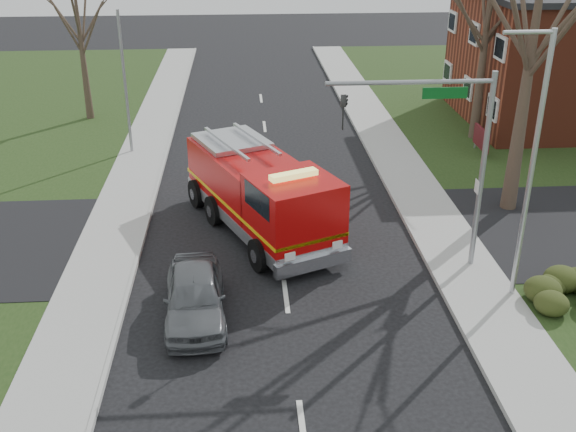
{
  "coord_description": "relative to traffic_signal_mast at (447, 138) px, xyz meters",
  "views": [
    {
      "loc": [
        -1.21,
        -18.4,
        11.46
      ],
      "look_at": [
        0.19,
        1.79,
        2.0
      ],
      "focal_mm": 42.0,
      "sensor_mm": 36.0,
      "label": 1
    }
  ],
  "objects": [
    {
      "name": "sidewalk_right",
      "position": [
        0.99,
        -1.5,
        -4.63
      ],
      "size": [
        2.4,
        80.0,
        0.15
      ],
      "primitive_type": "cube",
      "color": "#9E9F99",
      "rests_on": "ground"
    },
    {
      "name": "fire_engine",
      "position": [
        -5.81,
        3.27,
        -3.21
      ],
      "size": [
        5.83,
        8.65,
        3.31
      ],
      "rotation": [
        0.0,
        0.0,
        0.41
      ],
      "color": "#AE0808",
      "rests_on": "ground"
    },
    {
      "name": "bare_tree_near",
      "position": [
        4.29,
        4.5,
        2.71
      ],
      "size": [
        6.0,
        6.0,
        12.0
      ],
      "color": "#372B21",
      "rests_on": "ground"
    },
    {
      "name": "hedge_corner",
      "position": [
        3.79,
        -2.5,
        -4.13
      ],
      "size": [
        2.8,
        2.0,
        0.9
      ],
      "primitive_type": "ellipsoid",
      "color": "#2A3613",
      "rests_on": "lawn_right"
    },
    {
      "name": "parked_car_maroon",
      "position": [
        -8.01,
        -2.5,
        -3.95
      ],
      "size": [
        2.06,
        4.56,
        1.52
      ],
      "primitive_type": "imported",
      "rotation": [
        0.0,
        0.0,
        0.06
      ],
      "color": "#5B5E62",
      "rests_on": "ground"
    },
    {
      "name": "traffic_signal_mast",
      "position": [
        0.0,
        0.0,
        0.0
      ],
      "size": [
        5.29,
        0.18,
        6.8
      ],
      "color": "gray",
      "rests_on": "ground"
    },
    {
      "name": "utility_pole_far",
      "position": [
        -12.01,
        12.5,
        -1.21
      ],
      "size": [
        0.14,
        0.14,
        7.0
      ],
      "primitive_type": "cylinder",
      "color": "gray",
      "rests_on": "ground"
    },
    {
      "name": "streetlight_pole",
      "position": [
        1.93,
        -2.0,
        -0.16
      ],
      "size": [
        1.48,
        0.16,
        8.4
      ],
      "color": "#B7BABF",
      "rests_on": "ground"
    },
    {
      "name": "bare_tree_far",
      "position": [
        5.79,
        13.5,
        1.78
      ],
      "size": [
        5.25,
        5.25,
        10.5
      ],
      "color": "#372B21",
      "rests_on": "ground"
    },
    {
      "name": "sidewalk_left",
      "position": [
        -11.41,
        -1.5,
        -4.63
      ],
      "size": [
        2.4,
        80.0,
        0.15
      ],
      "primitive_type": "cube",
      "color": "#9E9F99",
      "rests_on": "ground"
    },
    {
      "name": "ground",
      "position": [
        -5.21,
        -1.5,
        -4.71
      ],
      "size": [
        120.0,
        120.0,
        0.0
      ],
      "primitive_type": "plane",
      "color": "black",
      "rests_on": "ground"
    },
    {
      "name": "bare_tree_left",
      "position": [
        -15.21,
        18.5,
        0.86
      ],
      "size": [
        4.5,
        4.5,
        9.0
      ],
      "color": "#372B21",
      "rests_on": "ground"
    },
    {
      "name": "health_center_sign",
      "position": [
        5.29,
        11.0,
        -3.83
      ],
      "size": [
        0.12,
        2.0,
        1.4
      ],
      "color": "#57141B",
      "rests_on": "ground"
    }
  ]
}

